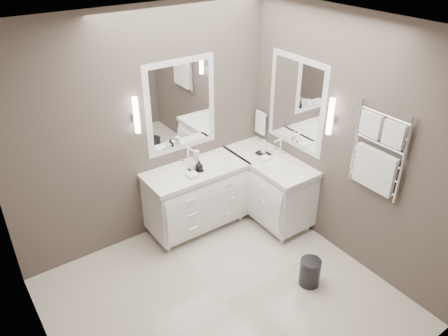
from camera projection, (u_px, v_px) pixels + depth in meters
floor at (224, 302)px, 4.47m from camera, size 3.20×3.00×0.01m
ceiling at (224, 32)px, 3.11m from camera, size 3.20×3.00×0.01m
wall_back at (146, 131)px, 4.85m from camera, size 3.20×0.01×2.70m
wall_front at (362, 299)px, 2.72m from camera, size 3.20×0.01×2.70m
wall_left at (33, 265)px, 2.99m from camera, size 0.01×3.00×2.70m
wall_right at (349, 144)px, 4.59m from camera, size 0.01×3.00×2.70m
vanity_back at (196, 194)px, 5.31m from camera, size 1.24×0.59×0.97m
vanity_right at (269, 184)px, 5.52m from camera, size 0.59×1.24×0.97m
mirror_back at (181, 106)px, 4.97m from camera, size 0.90×0.02×1.10m
mirror_right at (296, 103)px, 5.05m from camera, size 0.02×0.90×1.10m
sconce_back at (136, 116)px, 4.61m from camera, size 0.06×0.06×0.40m
sconce_right at (330, 117)px, 4.58m from camera, size 0.06×0.06×0.40m
towel_bar_corner at (260, 122)px, 5.63m from camera, size 0.03×0.22×0.30m
towel_ladder at (377, 156)px, 4.26m from camera, size 0.06×0.58×0.90m
waste_bin at (310, 272)px, 4.62m from camera, size 0.22×0.22×0.31m
amenity_tray_back at (196, 170)px, 5.08m from camera, size 0.17×0.14×0.02m
amenity_tray_right at (263, 154)px, 5.43m from camera, size 0.14×0.18×0.03m
water_bottle at (197, 159)px, 5.13m from camera, size 0.09×0.09×0.21m
soap_bottle_a at (192, 164)px, 5.04m from camera, size 0.06×0.06×0.13m
soap_bottle_b at (199, 165)px, 5.03m from camera, size 0.11×0.11×0.12m
soap_bottle_c at (264, 146)px, 5.37m from camera, size 0.07×0.07×0.18m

